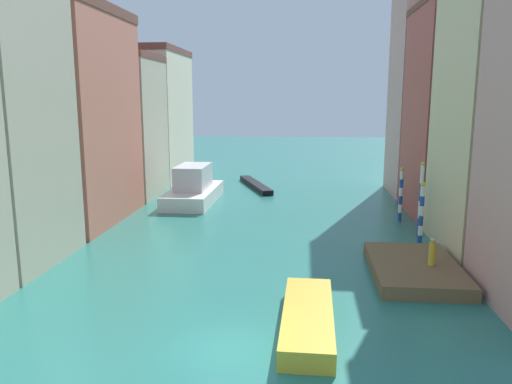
% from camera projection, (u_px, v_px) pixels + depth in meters
% --- Properties ---
extents(ground_plane, '(154.00, 154.00, 0.00)m').
position_uv_depth(ground_plane, '(272.00, 207.00, 42.11)').
color(ground_plane, '#28756B').
extents(building_left_2, '(6.14, 11.32, 15.46)m').
position_uv_depth(building_left_2, '(76.00, 116.00, 36.00)').
color(building_left_2, '#C6705B').
rests_on(building_left_2, ground).
extents(building_left_3, '(6.14, 7.76, 12.93)m').
position_uv_depth(building_left_3, '(125.00, 126.00, 45.87)').
color(building_left_3, '#BCB299').
rests_on(building_left_3, ground).
extents(building_left_4, '(6.14, 11.27, 14.31)m').
position_uv_depth(building_left_4, '(155.00, 115.00, 55.15)').
color(building_left_4, beige).
rests_on(building_left_4, ground).
extents(building_right_1, '(6.14, 8.70, 18.44)m').
position_uv_depth(building_right_1, '(504.00, 94.00, 28.35)').
color(building_right_1, beige).
rests_on(building_right_1, ground).
extents(building_right_2, '(6.14, 9.34, 16.02)m').
position_uv_depth(building_right_2, '(454.00, 111.00, 37.72)').
color(building_right_2, '#B25147').
rests_on(building_right_2, ground).
extents(building_right_3, '(6.14, 8.05, 21.56)m').
position_uv_depth(building_right_3, '(428.00, 78.00, 45.86)').
color(building_right_3, tan).
rests_on(building_right_3, ground).
extents(waterfront_dock, '(4.34, 7.18, 0.68)m').
position_uv_depth(waterfront_dock, '(414.00, 269.00, 25.81)').
color(waterfront_dock, brown).
rests_on(waterfront_dock, ground).
extents(person_on_dock, '(0.36, 0.36, 1.44)m').
position_uv_depth(person_on_dock, '(432.00, 252.00, 25.23)').
color(person_on_dock, gold).
rests_on(person_on_dock, waterfront_dock).
extents(mooring_pole_0, '(0.31, 0.31, 3.99)m').
position_uv_depth(mooring_pole_0, '(421.00, 213.00, 30.81)').
color(mooring_pole_0, '#1E479E').
rests_on(mooring_pole_0, ground).
extents(mooring_pole_1, '(0.28, 0.28, 4.95)m').
position_uv_depth(mooring_pole_1, '(421.00, 198.00, 32.86)').
color(mooring_pole_1, '#1E479E').
rests_on(mooring_pole_1, ground).
extents(mooring_pole_2, '(0.29, 0.29, 4.05)m').
position_uv_depth(mooring_pole_2, '(401.00, 194.00, 36.82)').
color(mooring_pole_2, '#1E479E').
rests_on(mooring_pole_2, ground).
extents(vaporetto_white, '(3.84, 9.24, 3.26)m').
position_uv_depth(vaporetto_white, '(193.00, 189.00, 43.79)').
color(vaporetto_white, white).
rests_on(vaporetto_white, ground).
extents(gondola_black, '(4.30, 9.44, 0.49)m').
position_uv_depth(gondola_black, '(255.00, 185.00, 51.22)').
color(gondola_black, black).
rests_on(gondola_black, ground).
extents(motorboat_0, '(2.10, 6.97, 0.79)m').
position_uv_depth(motorboat_0, '(308.00, 319.00, 19.84)').
color(motorboat_0, gold).
rests_on(motorboat_0, ground).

